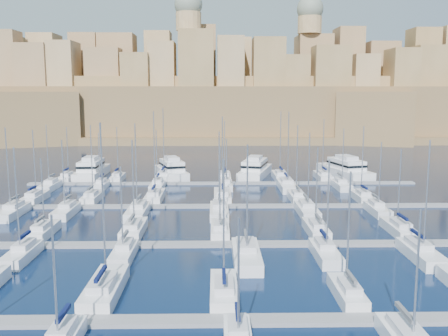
{
  "coord_description": "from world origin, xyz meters",
  "views": [
    {
      "loc": [
        -1.45,
        -74.87,
        19.9
      ],
      "look_at": [
        -0.06,
        6.0,
        7.54
      ],
      "focal_mm": 40.0,
      "sensor_mm": 36.0,
      "label": 1
    }
  ],
  "objects_px": {
    "sailboat_4": "(347,292)",
    "motor_yacht_d": "(345,169)",
    "motor_yacht_c": "(255,169)",
    "sailboat_2": "(105,288)",
    "motor_yacht_a": "(92,170)",
    "motor_yacht_b": "(172,170)"
  },
  "relations": [
    {
      "from": "sailboat_4",
      "to": "motor_yacht_d",
      "type": "distance_m",
      "value": 74.17
    },
    {
      "from": "motor_yacht_c",
      "to": "sailboat_2",
      "type": "bearing_deg",
      "value": -106.22
    },
    {
      "from": "sailboat_4",
      "to": "motor_yacht_c",
      "type": "distance_m",
      "value": 71.28
    },
    {
      "from": "motor_yacht_a",
      "to": "motor_yacht_b",
      "type": "distance_m",
      "value": 18.89
    },
    {
      "from": "motor_yacht_d",
      "to": "sailboat_4",
      "type": "bearing_deg",
      "value": -104.27
    },
    {
      "from": "sailboat_2",
      "to": "motor_yacht_b",
      "type": "height_order",
      "value": "sailboat_2"
    },
    {
      "from": "sailboat_4",
      "to": "motor_yacht_c",
      "type": "xyz_separation_m",
      "value": [
        -3.36,
        71.2,
        1.0
      ]
    },
    {
      "from": "motor_yacht_a",
      "to": "motor_yacht_b",
      "type": "relative_size",
      "value": 1.02
    },
    {
      "from": "sailboat_4",
      "to": "motor_yacht_c",
      "type": "relative_size",
      "value": 0.7
    },
    {
      "from": "motor_yacht_b",
      "to": "sailboat_4",
      "type": "bearing_deg",
      "value": -71.86
    },
    {
      "from": "motor_yacht_b",
      "to": "motor_yacht_c",
      "type": "bearing_deg",
      "value": 1.82
    },
    {
      "from": "sailboat_2",
      "to": "motor_yacht_a",
      "type": "bearing_deg",
      "value": 104.72
    },
    {
      "from": "sailboat_2",
      "to": "sailboat_4",
      "type": "relative_size",
      "value": 1.35
    },
    {
      "from": "motor_yacht_a",
      "to": "sailboat_2",
      "type": "bearing_deg",
      "value": -75.28
    },
    {
      "from": "sailboat_4",
      "to": "motor_yacht_d",
      "type": "height_order",
      "value": "sailboat_4"
    },
    {
      "from": "sailboat_2",
      "to": "motor_yacht_c",
      "type": "height_order",
      "value": "sailboat_2"
    },
    {
      "from": "motor_yacht_c",
      "to": "sailboat_4",
      "type": "bearing_deg",
      "value": -87.3
    },
    {
      "from": "motor_yacht_d",
      "to": "motor_yacht_b",
      "type": "bearing_deg",
      "value": -178.2
    },
    {
      "from": "motor_yacht_a",
      "to": "motor_yacht_c",
      "type": "relative_size",
      "value": 0.94
    },
    {
      "from": "motor_yacht_b",
      "to": "motor_yacht_d",
      "type": "distance_m",
      "value": 41.43
    },
    {
      "from": "sailboat_4",
      "to": "motor_yacht_a",
      "type": "relative_size",
      "value": 0.74
    },
    {
      "from": "sailboat_2",
      "to": "motor_yacht_d",
      "type": "height_order",
      "value": "sailboat_2"
    }
  ]
}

